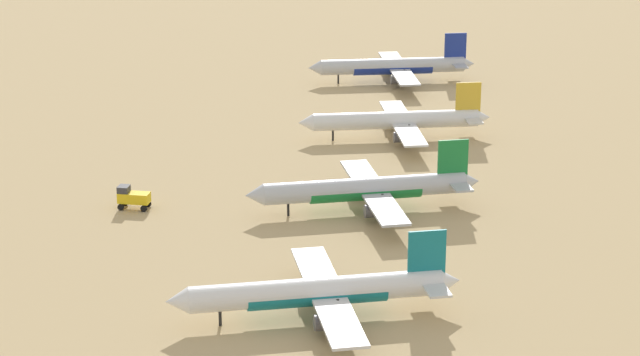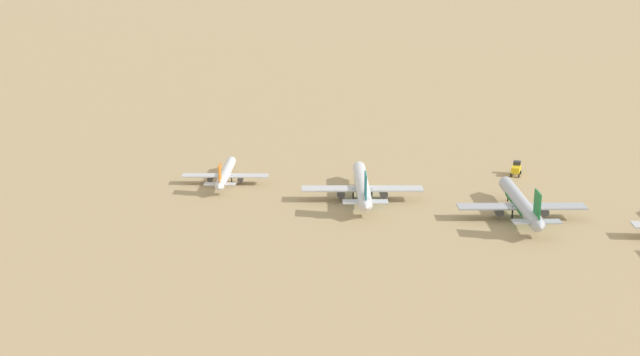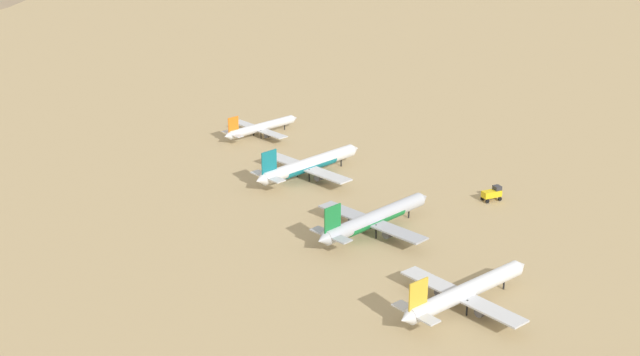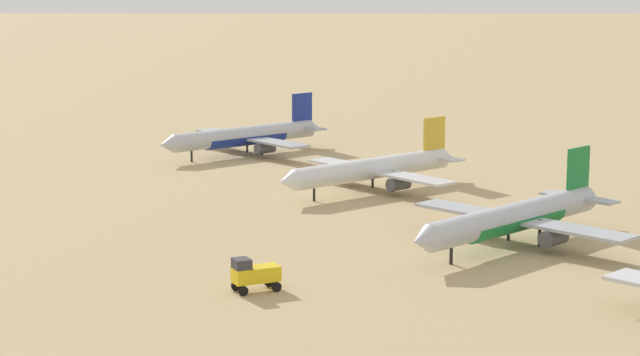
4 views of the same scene
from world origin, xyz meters
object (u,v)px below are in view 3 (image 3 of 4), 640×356
at_px(parked_jet_2, 374,219).
at_px(parked_jet_4, 261,127).
at_px(parked_jet_1, 465,292).
at_px(parked_jet_3, 308,165).
at_px(service_truck, 492,193).

xyz_separation_m(parked_jet_2, parked_jet_4, (14.69, 81.25, -0.86)).
xyz_separation_m(parked_jet_1, parked_jet_3, (14.11, 81.27, 0.15)).
height_order(parked_jet_2, service_truck, parked_jet_2).
bearing_deg(service_truck, parked_jet_3, 127.37).
bearing_deg(parked_jet_4, parked_jet_1, -100.07).
relative_size(parked_jet_2, service_truck, 7.16).
height_order(parked_jet_4, service_truck, parked_jet_4).
bearing_deg(parked_jet_1, parked_jet_3, 80.15).
bearing_deg(parked_jet_3, parked_jet_4, 79.50).
xyz_separation_m(parked_jet_3, parked_jet_4, (7.45, 40.22, -0.90)).
xyz_separation_m(parked_jet_4, service_truck, (24.15, -81.60, -0.86)).
distance_m(parked_jet_3, service_truck, 52.10).
xyz_separation_m(parked_jet_1, parked_jet_2, (6.88, 40.25, 0.10)).
distance_m(parked_jet_4, service_truck, 85.11).
height_order(parked_jet_1, parked_jet_2, parked_jet_2).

